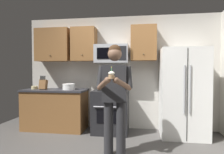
# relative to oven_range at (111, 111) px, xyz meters

# --- Properties ---
(wall_back) EXTENTS (4.40, 0.10, 2.60)m
(wall_back) POSITION_rel_oven_range_xyz_m (0.15, 0.39, 0.84)
(wall_back) COLOR beige
(wall_back) RESTS_ON ground
(oven_range) EXTENTS (0.76, 0.70, 0.93)m
(oven_range) POSITION_rel_oven_range_xyz_m (0.00, 0.00, 0.00)
(oven_range) COLOR black
(oven_range) RESTS_ON ground
(microwave) EXTENTS (0.74, 0.41, 0.40)m
(microwave) POSITION_rel_oven_range_xyz_m (0.00, 0.12, 1.26)
(microwave) COLOR #9EA0A5
(refrigerator) EXTENTS (0.90, 0.75, 1.80)m
(refrigerator) POSITION_rel_oven_range_xyz_m (1.50, -0.04, 0.44)
(refrigerator) COLOR white
(refrigerator) RESTS_ON ground
(cabinet_row_upper) EXTENTS (2.78, 0.36, 0.76)m
(cabinet_row_upper) POSITION_rel_oven_range_xyz_m (-0.57, 0.17, 1.49)
(cabinet_row_upper) COLOR brown
(counter_left) EXTENTS (1.44, 0.66, 0.92)m
(counter_left) POSITION_rel_oven_range_xyz_m (-1.30, 0.02, 0.00)
(counter_left) COLOR brown
(counter_left) RESTS_ON ground
(knife_block) EXTENTS (0.16, 0.15, 0.32)m
(knife_block) POSITION_rel_oven_range_xyz_m (-1.56, -0.03, 0.57)
(knife_block) COLOR brown
(knife_block) RESTS_ON counter_left
(bowl_large_white) EXTENTS (0.29, 0.29, 0.13)m
(bowl_large_white) POSITION_rel_oven_range_xyz_m (-0.96, 0.00, 0.53)
(bowl_large_white) COLOR white
(bowl_large_white) RESTS_ON counter_left
(bowl_small_colored) EXTENTS (0.15, 0.15, 0.07)m
(bowl_small_colored) POSITION_rel_oven_range_xyz_m (-1.80, 0.02, 0.49)
(bowl_small_colored) COLOR beige
(bowl_small_colored) RESTS_ON counter_left
(person) EXTENTS (0.60, 0.48, 1.76)m
(person) POSITION_rel_oven_range_xyz_m (0.24, -1.13, 0.53)
(person) COLOR #262628
(person) RESTS_ON ground
(cupcake) EXTENTS (0.09, 0.09, 0.17)m
(cupcake) POSITION_rel_oven_range_xyz_m (0.24, -1.46, 0.83)
(cupcake) COLOR #A87F56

